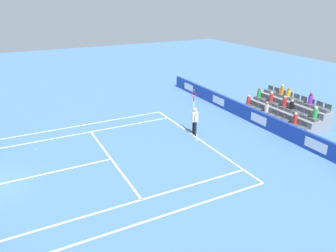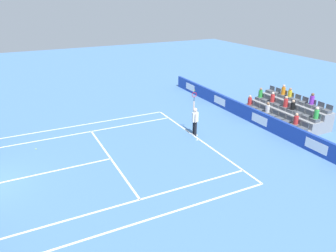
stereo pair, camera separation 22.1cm
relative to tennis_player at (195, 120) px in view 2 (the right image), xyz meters
name	(u,v)px [view 2 (the right image)]	position (x,y,z in m)	size (l,w,h in m)	color
line_baseline	(199,139)	(-0.68, 0.07, -0.99)	(10.97, 0.10, 0.01)	white
line_service	(111,159)	(-0.68, 5.56, -0.99)	(8.23, 0.10, 0.01)	white
line_centre_service	(47,172)	(-0.68, 8.76, -0.99)	(0.10, 6.40, 0.01)	white
line_singles_sideline_left	(84,133)	(3.43, 6.02, -0.99)	(0.10, 11.89, 0.01)	white
line_singles_sideline_right	(130,202)	(-4.80, 6.02, -0.99)	(0.10, 11.89, 0.01)	white
line_doubles_sideline_left	(79,125)	(4.80, 6.02, -0.99)	(0.10, 11.89, 0.01)	white
line_doubles_sideline_right	(142,222)	(-6.17, 6.02, -0.99)	(0.10, 11.89, 0.01)	white
line_centre_mark	(198,140)	(-0.68, 0.17, -0.99)	(0.10, 0.20, 0.01)	white
sponsor_barrier	(261,119)	(-0.68, -4.62, -0.49)	(22.39, 0.22, 0.99)	#193899
tennis_player	(195,120)	(0.00, 0.00, 0.00)	(0.52, 0.38, 2.85)	black
stadium_stand	(287,113)	(-0.68, -6.93, -0.43)	(5.58, 2.85, 2.21)	gray
loose_tennis_ball	(36,149)	(2.26, 8.99, -0.96)	(0.07, 0.07, 0.07)	#D1E533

